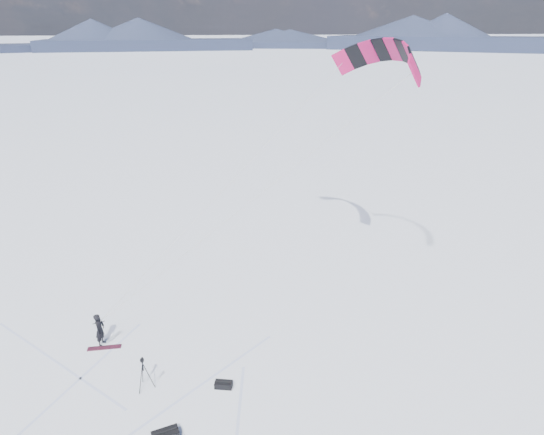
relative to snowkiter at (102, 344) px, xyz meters
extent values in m
plane|color=white|center=(1.45, -3.81, 0.00)|extent=(1800.00, 1800.00, 0.00)
cube|color=black|center=(189.54, 255.08, 2.76)|extent=(147.80, 124.57, 5.53)
cone|color=black|center=(189.54, 255.08, 5.53)|extent=(89.40, 89.40, 8.00)
cube|color=black|center=(100.34, 300.53, 2.76)|extent=(156.56, 89.15, 5.53)
cone|color=black|center=(100.34, 300.53, 5.53)|extent=(80.64, 80.64, 8.00)
cube|color=black|center=(1.45, 316.19, 2.76)|extent=(150.00, 45.00, 5.53)
cone|color=black|center=(1.45, 316.19, 5.53)|extent=(64.00, 64.00, 8.00)
cube|color=silver|center=(-0.15, -3.21, 0.00)|extent=(6.45, 7.79, 0.01)
cube|color=silver|center=(1.55, -0.91, 0.00)|extent=(11.66, 3.07, 0.01)
imported|color=black|center=(0.00, 0.00, 0.00)|extent=(0.55, 0.70, 1.68)
cube|color=maroon|center=(0.13, -0.32, 0.02)|extent=(1.56, 0.38, 0.04)
cylinder|color=black|center=(2.36, -3.40, 0.64)|extent=(0.42, 0.10, 1.30)
cylinder|color=black|center=(2.10, -3.19, 0.64)|extent=(0.18, 0.40, 1.30)
cylinder|color=black|center=(2.05, -3.53, 0.64)|extent=(0.29, 0.35, 1.30)
cylinder|color=black|center=(2.17, -3.37, 1.10)|extent=(0.04, 0.04, 0.38)
cube|color=black|center=(2.17, -3.37, 1.35)|extent=(0.09, 0.09, 0.05)
cube|color=black|center=(2.17, -3.37, 1.45)|extent=(0.16, 0.12, 0.11)
cylinder|color=black|center=(2.17, -3.28, 1.45)|extent=(0.08, 0.11, 0.08)
cube|color=black|center=(3.02, -6.22, 0.18)|extent=(1.05, 0.65, 0.37)
cylinder|color=black|center=(3.02, -6.22, 0.39)|extent=(0.93, 0.28, 0.09)
cube|color=black|center=(5.40, -4.03, 0.14)|extent=(0.81, 0.56, 0.27)
cylinder|color=black|center=(5.40, -4.03, 0.29)|extent=(0.69, 0.29, 0.08)
cube|color=#BA1252|center=(15.17, 0.82, 12.24)|extent=(1.20, 0.87, 1.48)
cube|color=black|center=(15.46, 1.48, 12.56)|extent=(1.07, 0.95, 1.42)
cube|color=#BA1252|center=(15.62, 2.24, 12.81)|extent=(0.94, 0.98, 1.33)
cube|color=black|center=(15.63, 3.05, 12.96)|extent=(0.91, 0.98, 1.24)
cube|color=#BA1252|center=(15.50, 3.88, 13.02)|extent=(1.04, 0.98, 1.14)
cube|color=black|center=(15.23, 4.66, 12.96)|extent=(1.16, 0.95, 1.24)
cube|color=#BA1252|center=(14.84, 5.38, 12.81)|extent=(1.27, 0.89, 1.33)
cube|color=black|center=(14.34, 5.97, 12.56)|extent=(1.35, 0.79, 1.42)
cube|color=#BA1252|center=(13.78, 6.42, 12.24)|extent=(1.41, 0.65, 1.48)
cylinder|color=#9B9B9E|center=(7.59, 0.41, 6.74)|extent=(15.19, 0.84, 11.01)
cylinder|color=#9B9B9E|center=(6.89, 3.21, 6.74)|extent=(13.79, 6.44, 11.01)
cylinder|color=black|center=(0.00, 0.00, 1.25)|extent=(0.54, 0.16, 0.03)
camera|label=1|loc=(4.33, -19.06, 14.08)|focal=30.00mm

